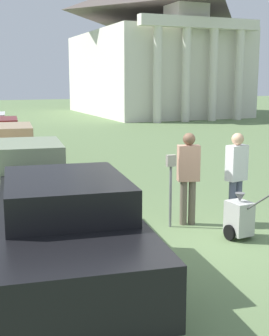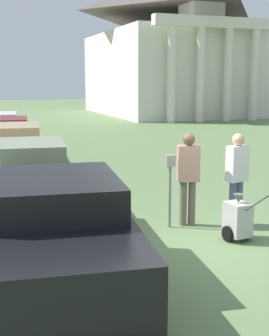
{
  "view_description": "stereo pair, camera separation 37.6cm",
  "coord_description": "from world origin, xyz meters",
  "px_view_note": "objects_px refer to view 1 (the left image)",
  "views": [
    {
      "loc": [
        -3.89,
        -6.78,
        2.83
      ],
      "look_at": [
        -0.48,
        1.65,
        1.1
      ],
      "focal_mm": 50.0,
      "sensor_mm": 36.0,
      "label": 1
    },
    {
      "loc": [
        -3.54,
        -6.91,
        2.83
      ],
      "look_at": [
        -0.48,
        1.65,
        1.1
      ],
      "focal_mm": 50.0,
      "sensor_mm": 36.0,
      "label": 2
    }
  ],
  "objects_px": {
    "parking_meter": "(171,177)",
    "parked_car_black": "(65,226)",
    "parked_car_tan": "(5,153)",
    "person_supervisor": "(236,172)",
    "equipment_cart": "(239,218)",
    "parked_car_sage": "(24,177)",
    "church": "(155,41)",
    "person_worker": "(188,172)"
  },
  "relations": [
    {
      "from": "parked_car_tan",
      "to": "equipment_cart",
      "type": "xyz_separation_m",
      "value": [
        3.22,
        -7.05,
        -0.33
      ]
    },
    {
      "from": "equipment_cart",
      "to": "parking_meter",
      "type": "bearing_deg",
      "value": 122.56
    },
    {
      "from": "parked_car_black",
      "to": "parking_meter",
      "type": "relative_size",
      "value": 3.73
    },
    {
      "from": "parking_meter",
      "to": "church",
      "type": "distance_m",
      "value": 30.51
    },
    {
      "from": "parked_car_sage",
      "to": "person_supervisor",
      "type": "xyz_separation_m",
      "value": [
        3.67,
        -2.84,
        0.36
      ]
    },
    {
      "from": "parked_car_tan",
      "to": "person_supervisor",
      "type": "height_order",
      "value": "person_supervisor"
    },
    {
      "from": "person_worker",
      "to": "equipment_cart",
      "type": "relative_size",
      "value": 1.82
    },
    {
      "from": "parked_car_black",
      "to": "parked_car_tan",
      "type": "xyz_separation_m",
      "value": [
        0.0,
        7.26,
        0.02
      ]
    },
    {
      "from": "parked_car_black",
      "to": "person_worker",
      "type": "height_order",
      "value": "person_worker"
    },
    {
      "from": "parked_car_black",
      "to": "parked_car_tan",
      "type": "relative_size",
      "value": 1.03
    },
    {
      "from": "person_supervisor",
      "to": "equipment_cart",
      "type": "distance_m",
      "value": 1.12
    },
    {
      "from": "equipment_cart",
      "to": "parked_car_black",
      "type": "bearing_deg",
      "value": 178.41
    },
    {
      "from": "church",
      "to": "parked_car_black",
      "type": "bearing_deg",
      "value": -116.8
    },
    {
      "from": "parked_car_sage",
      "to": "person_supervisor",
      "type": "bearing_deg",
      "value": -30.55
    },
    {
      "from": "person_worker",
      "to": "parked_car_sage",
      "type": "bearing_deg",
      "value": -26.88
    },
    {
      "from": "person_supervisor",
      "to": "parked_car_sage",
      "type": "bearing_deg",
      "value": -50.21
    },
    {
      "from": "equipment_cart",
      "to": "parked_car_tan",
      "type": "bearing_deg",
      "value": 109.18
    },
    {
      "from": "parked_car_sage",
      "to": "parked_car_tan",
      "type": "height_order",
      "value": "parked_car_tan"
    },
    {
      "from": "equipment_cart",
      "to": "church",
      "type": "height_order",
      "value": "church"
    },
    {
      "from": "parked_car_black",
      "to": "person_worker",
      "type": "distance_m",
      "value": 3.08
    },
    {
      "from": "person_worker",
      "to": "equipment_cart",
      "type": "height_order",
      "value": "person_worker"
    },
    {
      "from": "parking_meter",
      "to": "person_worker",
      "type": "relative_size",
      "value": 0.78
    },
    {
      "from": "person_worker",
      "to": "person_supervisor",
      "type": "xyz_separation_m",
      "value": [
        0.9,
        -0.3,
        -0.01
      ]
    },
    {
      "from": "parked_car_black",
      "to": "parking_meter",
      "type": "xyz_separation_m",
      "value": [
        2.38,
        1.29,
        0.29
      ]
    },
    {
      "from": "parked_car_black",
      "to": "parked_car_sage",
      "type": "xyz_separation_m",
      "value": [
        -0.0,
        3.85,
        -0.02
      ]
    },
    {
      "from": "person_supervisor",
      "to": "equipment_cart",
      "type": "xyz_separation_m",
      "value": [
        -0.45,
        -0.79,
        -0.65
      ]
    },
    {
      "from": "parked_car_tan",
      "to": "parking_meter",
      "type": "bearing_deg",
      "value": -61.09
    },
    {
      "from": "parked_car_tan",
      "to": "equipment_cart",
      "type": "distance_m",
      "value": 7.76
    },
    {
      "from": "parked_car_tan",
      "to": "church",
      "type": "height_order",
      "value": "church"
    },
    {
      "from": "parked_car_black",
      "to": "church",
      "type": "relative_size",
      "value": 0.22
    },
    {
      "from": "equipment_cart",
      "to": "person_worker",
      "type": "bearing_deg",
      "value": 107.11
    },
    {
      "from": "parking_meter",
      "to": "person_worker",
      "type": "xyz_separation_m",
      "value": [
        0.39,
        0.02,
        0.06
      ]
    },
    {
      "from": "parked_car_tan",
      "to": "parking_meter",
      "type": "height_order",
      "value": "parked_car_tan"
    },
    {
      "from": "parked_car_black",
      "to": "equipment_cart",
      "type": "distance_m",
      "value": 3.24
    },
    {
      "from": "parked_car_black",
      "to": "person_supervisor",
      "type": "height_order",
      "value": "person_supervisor"
    },
    {
      "from": "person_supervisor",
      "to": "church",
      "type": "relative_size",
      "value": 0.08
    },
    {
      "from": "person_supervisor",
      "to": "church",
      "type": "xyz_separation_m",
      "value": [
        10.9,
        27.83,
        4.83
      ]
    },
    {
      "from": "parked_car_tan",
      "to": "parking_meter",
      "type": "distance_m",
      "value": 6.43
    },
    {
      "from": "parked_car_black",
      "to": "parked_car_sage",
      "type": "distance_m",
      "value": 3.85
    },
    {
      "from": "parking_meter",
      "to": "person_supervisor",
      "type": "xyz_separation_m",
      "value": [
        1.29,
        -0.28,
        0.06
      ]
    },
    {
      "from": "parking_meter",
      "to": "parked_car_black",
      "type": "bearing_deg",
      "value": -151.53
    },
    {
      "from": "parked_car_tan",
      "to": "parking_meter",
      "type": "xyz_separation_m",
      "value": [
        2.38,
        -5.97,
        0.27
      ]
    }
  ]
}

